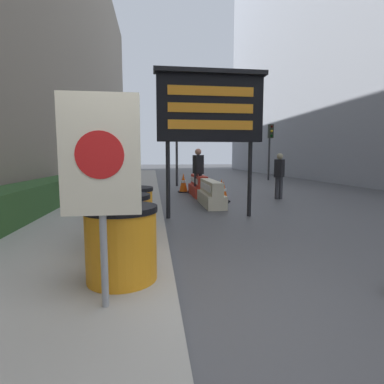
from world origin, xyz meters
name	(u,v)px	position (x,y,z in m)	size (l,w,h in m)	color
ground_plane	(179,316)	(0.00, 0.00, 0.00)	(120.00, 120.00, 0.00)	#474749
hedge_strip	(26,200)	(-3.06, 4.51, 0.50)	(0.90, 7.76, 0.67)	#284C23
barrel_drum_foreground	(121,243)	(-0.55, 0.52, 0.56)	(0.76, 0.76, 0.78)	orange
barrel_drum_middle	(123,223)	(-0.63, 1.50, 0.56)	(0.76, 0.76, 0.78)	orange
barrel_drum_back	(131,210)	(-0.60, 2.49, 0.56)	(0.76, 0.76, 0.78)	orange
warning_sign	(101,167)	(-0.64, -0.07, 1.37)	(0.65, 0.08, 1.79)	gray
message_board	(210,108)	(1.13, 4.46, 2.58)	(2.61, 0.36, 3.43)	black
jersey_barrier_cream	(211,194)	(1.51, 6.25, 0.33)	(0.54, 2.05, 0.75)	beige
jersey_barrier_red_striped	(199,186)	(1.51, 8.66, 0.34)	(0.57, 2.09, 0.78)	red
traffic_cone_near	(224,192)	(2.08, 6.96, 0.33)	(0.37, 0.37, 0.67)	black
traffic_cone_mid	(221,191)	(1.96, 6.79, 0.37)	(0.43, 0.43, 0.76)	black
traffic_cone_far	(183,183)	(1.03, 9.79, 0.39)	(0.44, 0.44, 0.79)	black
traffic_light_near_curb	(177,130)	(0.98, 12.44, 2.80)	(0.28, 0.44, 3.86)	#2D2D30
traffic_light_far_side	(270,140)	(7.09, 15.61, 2.54)	(0.28, 0.44, 3.49)	#2D2D30
pedestrian_worker	(198,169)	(1.42, 8.26, 1.04)	(0.36, 0.51, 1.77)	#333338
pedestrian_passerby	(279,172)	(4.12, 7.29, 0.94)	(0.46, 0.48, 1.59)	#333338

